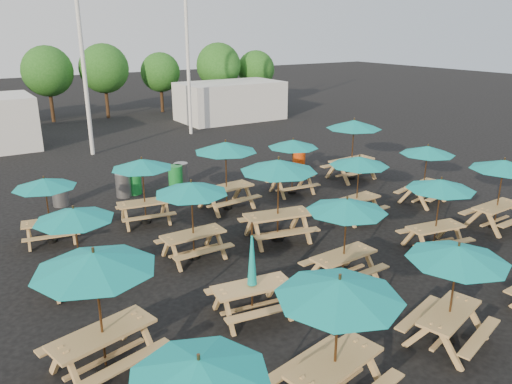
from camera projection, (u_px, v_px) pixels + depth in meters
ground at (282, 239)px, 15.45m from camera, size 120.00×120.00×0.00m
picnic_unit_0 at (199, 377)px, 6.52m from camera, size 2.13×2.13×2.18m
picnic_unit_1 at (95, 268)px, 8.88m from camera, size 2.70×2.70×2.49m
picnic_unit_2 at (74, 219)px, 11.99m from camera, size 2.03×2.03×2.13m
picnic_unit_3 at (45, 187)px, 14.67m from camera, size 2.12×2.12×2.04m
picnic_unit_4 at (339, 296)px, 8.13m from camera, size 2.51×2.51×2.40m
picnic_unit_5 at (252, 278)px, 11.07m from camera, size 1.98×1.78×2.27m
picnic_unit_6 at (191, 192)px, 13.55m from camera, size 2.06×2.06×2.27m
picnic_unit_7 at (142, 167)px, 16.10m from camera, size 2.28×2.28×2.22m
picnic_unit_8 at (457, 259)px, 9.75m from camera, size 2.45×2.45×2.22m
picnic_unit_9 at (347, 210)px, 12.30m from camera, size 2.12×2.12×2.25m
picnic_unit_10 at (278, 170)px, 14.66m from camera, size 2.73×2.73×2.57m
picnic_unit_11 at (226, 151)px, 17.34m from camera, size 2.39×2.39×2.47m
picnic_unit_13 at (440, 189)px, 14.15m from camera, size 2.25×2.25×2.16m
picnic_unit_14 at (359, 165)px, 16.48m from camera, size 2.14×2.14×2.20m
picnic_unit_15 at (293, 147)px, 19.06m from camera, size 2.13×2.13×2.17m
picnic_unit_17 at (503, 169)px, 15.70m from camera, size 2.15×2.15×2.30m
picnic_unit_18 at (427, 153)px, 18.02m from camera, size 2.32×2.32×2.18m
picnic_unit_19 at (354, 128)px, 20.83m from camera, size 2.39×2.39×2.57m
waste_bin_0 at (60, 194)px, 18.16m from camera, size 0.57×0.57×0.92m
waste_bin_1 at (123, 185)px, 19.12m from camera, size 0.57×0.57×0.92m
waste_bin_2 at (134, 182)px, 19.45m from camera, size 0.57×0.57×0.92m
waste_bin_3 at (176, 177)px, 20.19m from camera, size 0.57×0.57×0.92m
waste_bin_4 at (181, 174)px, 20.58m from camera, size 0.57×0.57×0.92m
waste_bin_5 at (299, 157)px, 23.21m from camera, size 0.57×0.57×0.92m
mast_0 at (80, 32)px, 23.74m from camera, size 0.20×0.20×12.00m
mast_1 at (187, 31)px, 28.66m from camera, size 0.20×0.20×12.00m
event_tent_1 at (230, 101)px, 34.83m from camera, size 7.00×4.00×2.60m
tree_3 at (47, 71)px, 33.27m from camera, size 3.36×3.36×5.09m
tree_4 at (104, 69)px, 34.74m from camera, size 3.41×3.41×5.17m
tree_5 at (160, 72)px, 37.43m from camera, size 2.94×2.94×4.45m
tree_6 at (219, 65)px, 37.91m from camera, size 3.38×3.38×5.13m
tree_7 at (256, 69)px, 39.80m from camera, size 2.95×2.95×4.48m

